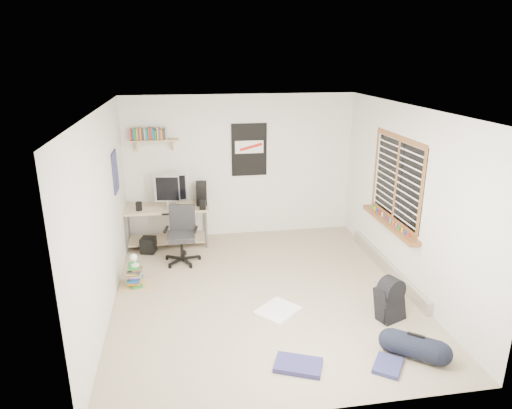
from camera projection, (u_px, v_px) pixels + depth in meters
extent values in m
cube|color=gray|center=(263.00, 293.00, 6.31)|extent=(4.00, 4.50, 0.01)
cube|color=white|center=(264.00, 109.00, 5.52)|extent=(4.00, 4.50, 0.01)
cube|color=silver|center=(241.00, 167.00, 8.02)|extent=(4.00, 0.01, 2.50)
cube|color=silver|center=(103.00, 215.00, 5.60)|extent=(0.01, 4.50, 2.50)
cube|color=silver|center=(408.00, 199.00, 6.22)|extent=(0.01, 4.50, 2.50)
cube|color=#C0B585|center=(167.00, 225.00, 7.78)|extent=(1.55, 0.98, 0.66)
cube|color=#9B9CA0|center=(168.00, 198.00, 7.52)|extent=(0.42, 0.16, 0.45)
cube|color=#B7B7BC|center=(174.00, 196.00, 7.56)|extent=(0.42, 0.11, 0.46)
cube|color=black|center=(202.00, 194.00, 7.80)|extent=(0.20, 0.38, 0.39)
cube|color=black|center=(174.00, 212.00, 7.47)|extent=(0.43, 0.20, 0.02)
cube|color=black|center=(139.00, 207.00, 7.47)|extent=(0.10, 0.10, 0.18)
cube|color=black|center=(203.00, 206.00, 7.52)|extent=(0.12, 0.12, 0.20)
cube|color=#252528|center=(181.00, 233.00, 7.08)|extent=(0.67, 0.67, 0.90)
cube|color=tan|center=(154.00, 140.00, 7.53)|extent=(0.80, 0.22, 0.24)
cube|color=black|center=(249.00, 150.00, 7.93)|extent=(0.62, 0.03, 0.92)
cube|color=navy|center=(115.00, 172.00, 6.65)|extent=(0.02, 0.42, 0.60)
cube|color=brown|center=(395.00, 180.00, 6.43)|extent=(0.10, 1.50, 1.26)
cube|color=#B7B2A8|center=(387.00, 267.00, 6.86)|extent=(0.08, 2.50, 0.18)
cube|color=black|center=(390.00, 303.00, 5.64)|extent=(0.41, 0.37, 0.44)
cylinder|color=black|center=(415.00, 346.00, 4.92)|extent=(0.37, 0.37, 0.52)
cube|color=white|center=(278.00, 311.00, 5.81)|extent=(0.66, 0.65, 0.04)
cube|color=navy|center=(298.00, 365.00, 4.78)|extent=(0.57, 0.48, 0.05)
cube|color=navy|center=(388.00, 365.00, 4.79)|extent=(0.42, 0.44, 0.04)
cube|color=brown|center=(135.00, 276.00, 6.43)|extent=(0.49, 0.45, 0.27)
cube|color=silver|center=(135.00, 262.00, 6.34)|extent=(0.12, 0.19, 0.18)
cube|color=black|center=(148.00, 245.00, 7.52)|extent=(0.27, 0.27, 0.25)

